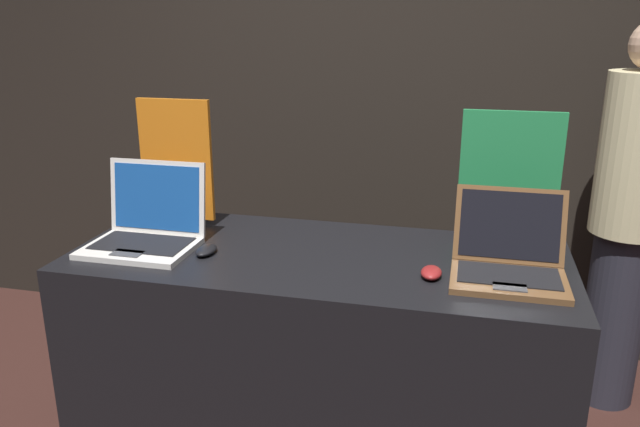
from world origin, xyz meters
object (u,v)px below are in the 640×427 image
promo_stand_front (177,165)px  mouse_back (431,273)px  mouse_front (206,250)px  promo_stand_back (509,180)px  laptop_back (509,258)px  laptop_front (147,228)px  person_bystander (629,217)px

promo_stand_front → mouse_back: (1.03, -0.32, -0.22)m
mouse_front → mouse_back: bearing=-1.7°
promo_stand_back → laptop_back: bearing=-90.0°
mouse_front → promo_stand_front: (-0.24, 0.30, 0.23)m
laptop_back → laptop_front: bearing=-179.4°
mouse_back → promo_stand_back: 0.52m
promo_stand_front → laptop_back: (1.27, -0.25, -0.18)m
mouse_front → laptop_back: bearing=2.6°
laptop_front → promo_stand_back: 1.33m
promo_stand_front → laptop_back: 1.31m
laptop_front → person_bystander: person_bystander is taller
promo_stand_front → mouse_back: promo_stand_front is taller
laptop_front → person_bystander: size_ratio=0.21×
promo_stand_front → mouse_back: bearing=-17.5°
laptop_back → promo_stand_back: size_ratio=0.74×
laptop_back → promo_stand_back: 0.38m
mouse_back → promo_stand_front: bearing=162.5°
mouse_back → promo_stand_back: (0.24, 0.41, 0.22)m
mouse_back → person_bystander: size_ratio=0.06×
promo_stand_front → promo_stand_back: bearing=4.0°
promo_stand_front → promo_stand_back: (1.27, 0.09, -0.01)m
promo_stand_back → mouse_back: bearing=-119.9°
promo_stand_front → mouse_back: size_ratio=4.87×
laptop_front → mouse_front: bearing=-7.8°
laptop_front → promo_stand_back: (1.27, 0.36, 0.16)m
laptop_front → mouse_front: size_ratio=3.35×
mouse_front → mouse_back: mouse_back is taller
laptop_front → laptop_back: 1.27m
mouse_front → laptop_back: size_ratio=0.32×
laptop_back → mouse_front: bearing=-177.4°
laptop_front → mouse_front: 0.25m
promo_stand_front → laptop_back: bearing=-11.4°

